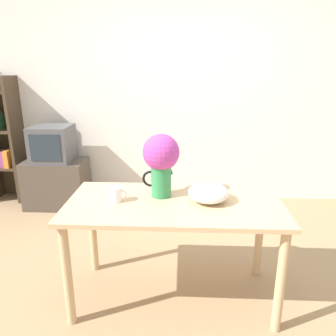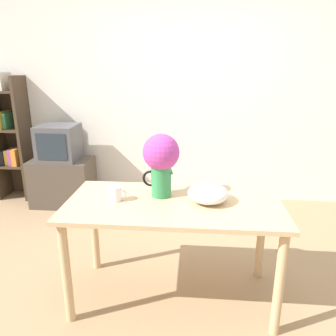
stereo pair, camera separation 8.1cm
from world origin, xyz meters
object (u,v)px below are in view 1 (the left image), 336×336
at_px(white_bowl, 208,193).
at_px(tv_set, 52,144).
at_px(coffee_mug, 116,194).
at_px(flower_vase, 161,159).

relative_size(white_bowl, tv_set, 0.62).
xyz_separation_m(coffee_mug, tv_set, (-1.05, 1.56, -0.03)).
distance_m(flower_vase, tv_set, 2.00).
distance_m(coffee_mug, white_bowl, 0.62).
bearing_deg(tv_set, flower_vase, -47.08).
bearing_deg(coffee_mug, tv_set, 123.92).
height_order(white_bowl, tv_set, tv_set).
height_order(coffee_mug, white_bowl, white_bowl).
distance_m(flower_vase, white_bowl, 0.39).
xyz_separation_m(flower_vase, coffee_mug, (-0.30, -0.11, -0.22)).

